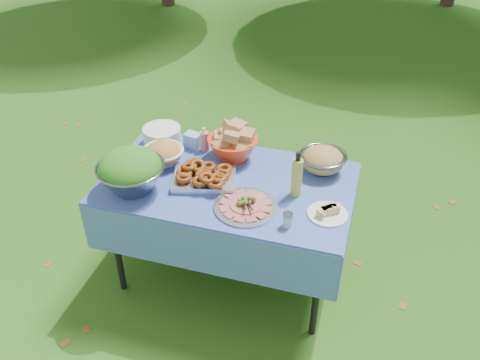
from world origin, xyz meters
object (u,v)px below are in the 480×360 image
at_px(plate_stack, 162,135).
at_px(bread_bowl, 233,143).
at_px(picnic_table, 228,230).
at_px(oil_bottle, 297,174).
at_px(salad_bowl, 131,171).
at_px(charcuterie_platter, 246,202).
at_px(pasta_bowl_steel, 323,160).

xyz_separation_m(plate_stack, bread_bowl, (0.49, -0.03, 0.05)).
bearing_deg(picnic_table, oil_bottle, -1.18).
xyz_separation_m(salad_bowl, charcuterie_platter, (0.67, 0.02, -0.09)).
relative_size(plate_stack, charcuterie_platter, 0.70).
bearing_deg(charcuterie_platter, pasta_bowl_steel, 54.95).
relative_size(plate_stack, bread_bowl, 0.78).
bearing_deg(oil_bottle, bread_bowl, 149.25).
relative_size(bread_bowl, oil_bottle, 1.12).
height_order(picnic_table, oil_bottle, oil_bottle).
height_order(pasta_bowl_steel, charcuterie_platter, pasta_bowl_steel).
xyz_separation_m(picnic_table, salad_bowl, (-0.50, -0.23, 0.51)).
bearing_deg(pasta_bowl_steel, salad_bowl, -153.32).
relative_size(picnic_table, charcuterie_platter, 4.14).
distance_m(salad_bowl, pasta_bowl_steel, 1.13).
relative_size(salad_bowl, charcuterie_platter, 1.10).
bearing_deg(charcuterie_platter, oil_bottle, 39.71).
distance_m(charcuterie_platter, oil_bottle, 0.32).
bearing_deg(charcuterie_platter, salad_bowl, -178.24).
bearing_deg(pasta_bowl_steel, bread_bowl, -178.16).
bearing_deg(bread_bowl, oil_bottle, -30.75).
bearing_deg(picnic_table, salad_bowl, -155.55).
xyz_separation_m(plate_stack, charcuterie_platter, (0.71, -0.50, -0.02)).
xyz_separation_m(salad_bowl, pasta_bowl_steel, (1.01, 0.51, -0.05)).
relative_size(pasta_bowl_steel, charcuterie_platter, 0.79).
relative_size(salad_bowl, oil_bottle, 1.38).
height_order(plate_stack, pasta_bowl_steel, pasta_bowl_steel).
bearing_deg(salad_bowl, bread_bowl, 47.40).
bearing_deg(pasta_bowl_steel, plate_stack, 179.11).
xyz_separation_m(pasta_bowl_steel, charcuterie_platter, (-0.34, -0.49, -0.03)).
bearing_deg(oil_bottle, plate_stack, 162.18).
bearing_deg(oil_bottle, pasta_bowl_steel, 70.27).
height_order(bread_bowl, pasta_bowl_steel, bread_bowl).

